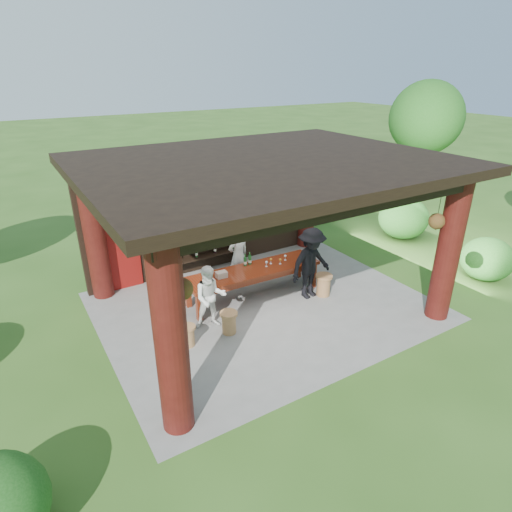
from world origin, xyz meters
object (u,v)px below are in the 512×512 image
wine_shelf (195,234)px  host (238,256)px  stool_near_right (324,284)px  stool_far_left (188,335)px  napkin_basket (221,275)px  tasting_table (253,273)px  guest_woman (210,297)px  guest_man (311,263)px  stool_near_left (229,322)px

wine_shelf → host: size_ratio=1.58×
stool_near_right → stool_far_left: stool_near_right is taller
stool_far_left → napkin_basket: napkin_basket is taller
tasting_table → napkin_basket: 0.87m
host → napkin_basket: 1.08m
wine_shelf → napkin_basket: bearing=-96.1°
tasting_table → host: host is taller
guest_woman → napkin_basket: guest_woman is taller
stool_near_right → host: host is taller
guest_man → napkin_basket: bearing=154.6°
stool_near_left → stool_near_right: 2.79m
stool_near_left → stool_far_left: 0.93m
stool_near_left → guest_woman: 0.66m
stool_near_left → stool_near_right: stool_near_right is taller
stool_near_left → napkin_basket: size_ratio=1.92×
stool_near_left → stool_far_left: (-0.93, 0.03, -0.02)m
tasting_table → napkin_basket: bearing=178.9°
tasting_table → stool_near_left: (-1.25, -1.08, -0.37)m
tasting_table → stool_far_left: tasting_table is taller
wine_shelf → tasting_table: (0.65, -1.92, -0.53)m
tasting_table → host: 0.73m
wine_shelf → host: (0.63, -1.22, -0.33)m
stool_near_left → host: host is taller
guest_man → stool_near_right: bearing=-27.3°
napkin_basket → host: bearing=39.5°
host → stool_near_right: bearing=125.1°
stool_near_left → guest_woman: size_ratio=0.35×
guest_woman → guest_man: size_ratio=0.80×
host → napkin_basket: (-0.83, -0.69, -0.02)m
wine_shelf → guest_man: (1.85, -2.63, -0.27)m
guest_woman → guest_man: (2.66, -0.07, 0.18)m
wine_shelf → napkin_basket: size_ratio=10.13×
guest_woman → tasting_table: bearing=41.6°
stool_near_right → host: (-1.55, 1.54, 0.54)m
host → guest_man: (1.22, -1.41, 0.06)m
tasting_table → stool_far_left: size_ratio=7.50×
stool_near_left → guest_woman: (-0.21, 0.44, 0.45)m
napkin_basket → tasting_table: bearing=-1.1°
host → wine_shelf: bearing=-72.7°
stool_far_left → host: (2.17, 1.75, 0.60)m
wine_shelf → stool_far_left: wine_shelf is taller
napkin_basket → guest_woman: bearing=-132.7°
stool_far_left → stool_near_right: bearing=3.2°
stool_near_right → napkin_basket: 2.59m
stool_near_left → guest_man: (2.45, 0.37, 0.63)m
wine_shelf → stool_near_left: wine_shelf is taller
stool_near_right → host: size_ratio=0.33×
stool_near_right → host: bearing=135.1°
wine_shelf → guest_man: wine_shelf is taller
stool_near_left → napkin_basket: napkin_basket is taller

